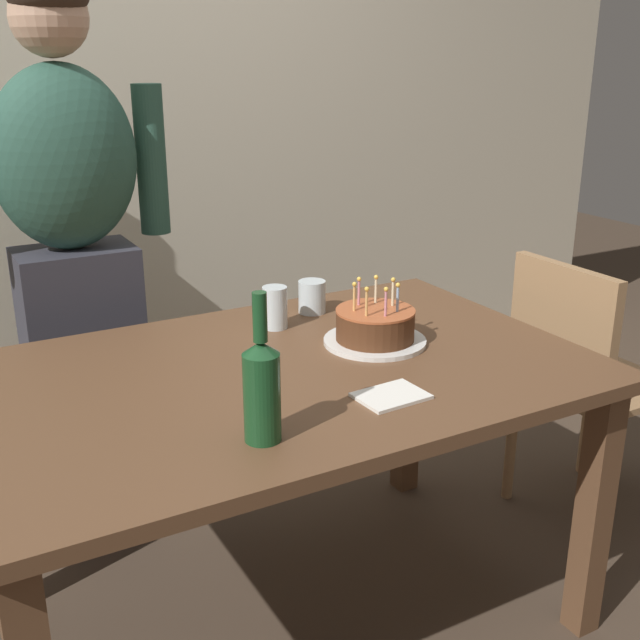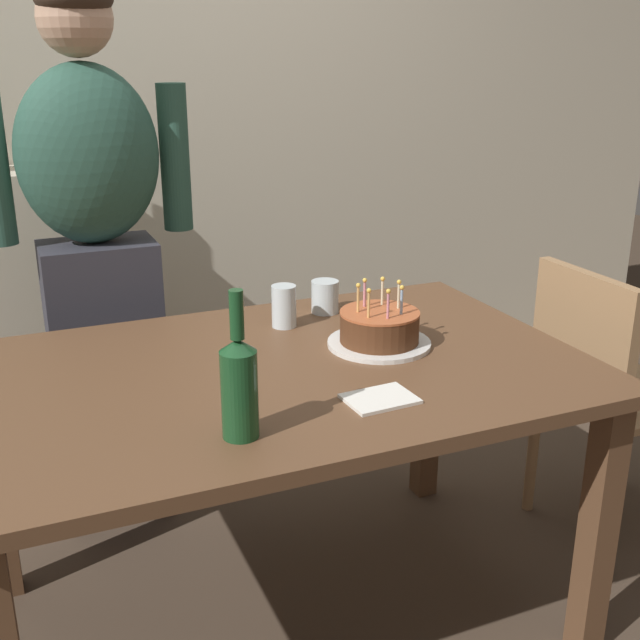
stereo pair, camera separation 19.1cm
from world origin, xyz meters
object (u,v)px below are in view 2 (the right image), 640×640
at_px(birthday_cake, 379,330).
at_px(water_glass_far, 325,297).
at_px(wine_bottle, 239,384).
at_px(dining_chair, 603,384).
at_px(person_man_bearded, 98,257).
at_px(water_glass_near, 284,306).
at_px(napkin_stack, 380,399).

bearing_deg(birthday_cake, water_glass_far, 93.93).
bearing_deg(wine_bottle, dining_chair, 13.92).
relative_size(birthday_cake, person_man_bearded, 0.16).
distance_m(water_glass_far, wine_bottle, 0.80).
xyz_separation_m(birthday_cake, water_glass_near, (-0.17, 0.24, 0.01)).
relative_size(water_glass_far, wine_bottle, 0.31).
bearing_deg(birthday_cake, wine_bottle, -144.83).
bearing_deg(napkin_stack, wine_bottle, -173.16).
bearing_deg(dining_chair, wine_bottle, 103.92).
distance_m(water_glass_near, napkin_stack, 0.54).
relative_size(water_glass_near, napkin_stack, 0.78).
xyz_separation_m(birthday_cake, person_man_bearded, (-0.60, 0.69, 0.09)).
height_order(water_glass_far, napkin_stack, water_glass_far).
distance_m(birthday_cake, person_man_bearded, 0.92).
distance_m(wine_bottle, dining_chair, 1.31).
relative_size(wine_bottle, person_man_bearded, 0.18).
height_order(napkin_stack, person_man_bearded, person_man_bearded).
bearing_deg(napkin_stack, water_glass_near, 92.28).
xyz_separation_m(water_glass_far, wine_bottle, (-0.46, -0.65, 0.07)).
distance_m(birthday_cake, water_glass_near, 0.29).
xyz_separation_m(water_glass_near, napkin_stack, (0.02, -0.54, -0.05)).
bearing_deg(water_glass_far, napkin_stack, -102.26).
bearing_deg(birthday_cake, dining_chair, -2.74).
height_order(water_glass_far, dining_chair, dining_chair).
bearing_deg(person_man_bearded, birthday_cake, 131.25).
height_order(water_glass_near, napkin_stack, water_glass_near).
bearing_deg(dining_chair, water_glass_far, 66.07).
xyz_separation_m(birthday_cake, wine_bottle, (-0.48, -0.34, 0.07)).
distance_m(napkin_stack, dining_chair, 0.97).
bearing_deg(napkin_stack, dining_chair, 16.43).
xyz_separation_m(birthday_cake, water_glass_far, (-0.02, 0.31, 0.00)).
distance_m(water_glass_far, napkin_stack, 0.62).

